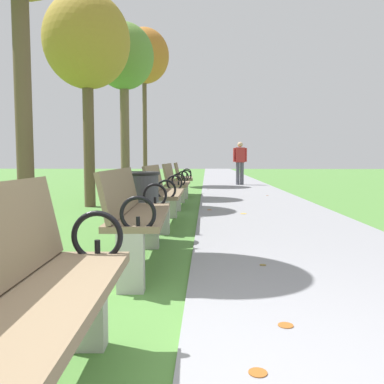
{
  "coord_description": "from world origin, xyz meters",
  "views": [
    {
      "loc": [
        0.14,
        -1.25,
        0.99
      ],
      "look_at": [
        -0.05,
        4.11,
        0.55
      ],
      "focal_mm": 37.66,
      "sensor_mm": 36.0,
      "label": 1
    }
  ],
  "objects": [
    {
      "name": "park_bench_3",
      "position": [
        -0.5,
        4.72,
        0.49
      ],
      "size": [
        0.48,
        1.6,
        0.9
      ],
      "color": "#7A664C",
      "rests_on": "ground"
    },
    {
      "name": "tree_3",
      "position": [
        -1.97,
        9.17,
        3.52
      ],
      "size": [
        1.53,
        1.53,
        4.45
      ],
      "color": "brown",
      "rests_on": "ground"
    },
    {
      "name": "tree_4",
      "position": [
        -2.15,
        13.76,
        4.72
      ],
      "size": [
        1.82,
        1.82,
        5.76
      ],
      "color": "brown",
      "rests_on": "ground"
    },
    {
      "name": "scattered_leaves",
      "position": [
        -0.19,
        3.58,
        0.01
      ],
      "size": [
        4.84,
        13.41,
        0.02
      ],
      "color": "#93511E",
      "rests_on": "ground"
    },
    {
      "name": "trash_bin",
      "position": [
        -0.65,
        3.52,
        0.42
      ],
      "size": [
        0.48,
        0.48,
        0.84
      ],
      "color": "#38383D",
      "rests_on": "ground"
    },
    {
      "name": "paved_walkway",
      "position": [
        1.26,
        18.0,
        0.01
      ],
      "size": [
        2.52,
        44.0,
        0.02
      ],
      "primitive_type": "cube",
      "color": "gray",
      "rests_on": "ground"
    },
    {
      "name": "park_bench_2",
      "position": [
        -0.5,
        2.39,
        0.49
      ],
      "size": [
        0.54,
        1.62,
        0.9
      ],
      "color": "#7A664C",
      "rests_on": "ground"
    },
    {
      "name": "park_bench_5",
      "position": [
        -0.5,
        9.44,
        0.49
      ],
      "size": [
        0.54,
        1.62,
        0.9
      ],
      "color": "#7A664C",
      "rests_on": "ground"
    },
    {
      "name": "park_bench_4",
      "position": [
        -0.5,
        7.11,
        0.49
      ],
      "size": [
        0.48,
        1.6,
        0.9
      ],
      "color": "#7A664C",
      "rests_on": "ground"
    },
    {
      "name": "tree_2",
      "position": [
        -2.29,
        7.02,
        3.33
      ],
      "size": [
        1.74,
        1.74,
        4.33
      ],
      "color": "brown",
      "rests_on": "ground"
    },
    {
      "name": "pedestrian_walking",
      "position": [
        1.41,
        14.1,
        0.93
      ],
      "size": [
        0.53,
        0.25,
        1.62
      ],
      "color": "#4C4C56",
      "rests_on": "paved_walkway"
    },
    {
      "name": "park_bench_1",
      "position": [
        -0.5,
        0.02,
        0.49
      ],
      "size": [
        0.54,
        1.62,
        0.9
      ],
      "color": "#7A664C",
      "rests_on": "ground"
    }
  ]
}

